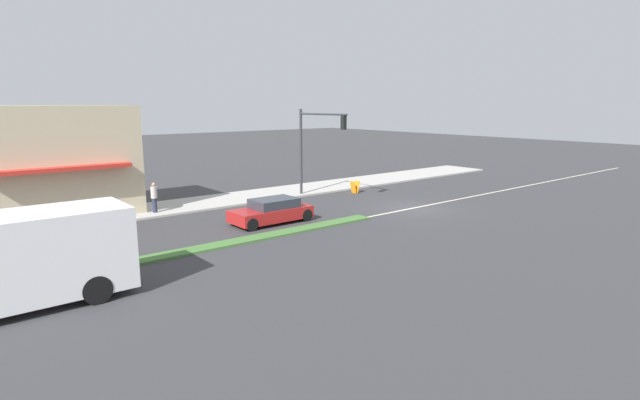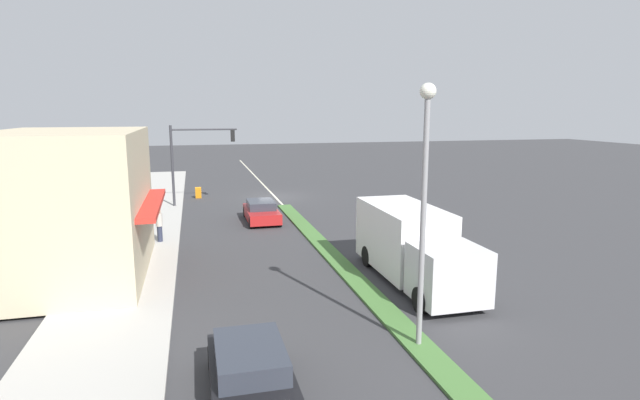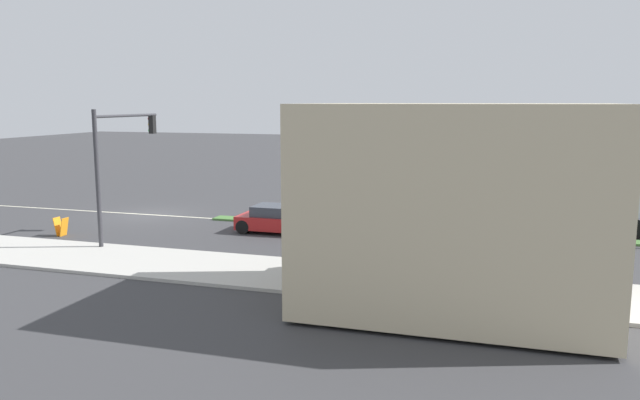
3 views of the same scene
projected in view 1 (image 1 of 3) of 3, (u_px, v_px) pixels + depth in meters
name	position (u px, v px, depth m)	size (l,w,h in m)	color
ground_plane	(88.00, 272.00, 18.21)	(160.00, 160.00, 0.00)	#38383A
sidewalk_right	(27.00, 226.00, 24.74)	(4.00, 73.00, 0.12)	#B2AFA8
lane_marking_center	(413.00, 208.00, 29.37)	(0.16, 60.00, 0.01)	beige
building_corner_store	(46.00, 161.00, 26.52)	(6.16, 8.52, 5.85)	#C6B793
traffic_signal_main	(314.00, 138.00, 31.72)	(4.59, 0.34, 5.60)	#333338
pedestrian	(154.00, 197.00, 27.52)	(0.34, 0.34, 1.68)	#282D42
warning_aframe_sign	(355.00, 187.00, 34.25)	(0.45, 0.53, 0.84)	orange
delivery_truck	(6.00, 263.00, 14.57)	(2.44, 7.50, 2.87)	silver
hatchback_red	(272.00, 211.00, 25.67)	(1.89, 4.17, 1.26)	#AD1E1E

